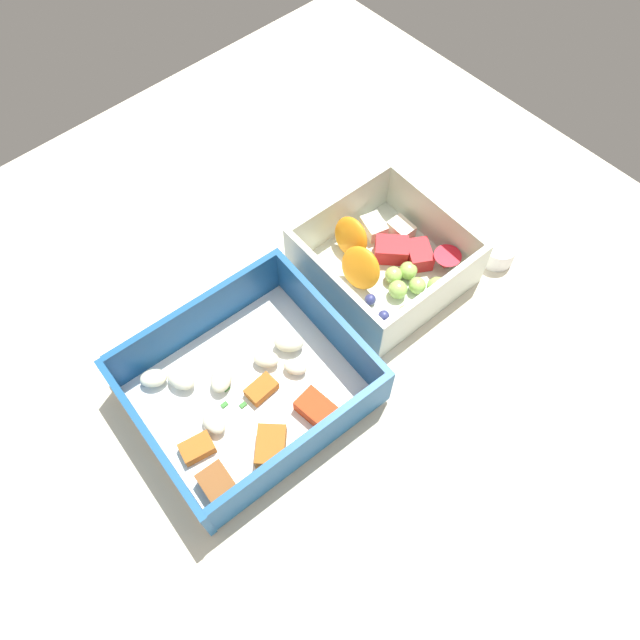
{
  "coord_description": "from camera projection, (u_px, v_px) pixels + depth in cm",
  "views": [
    {
      "loc": [
        17.37,
        20.51,
        51.79
      ],
      "look_at": [
        -1.24,
        -0.25,
        4.0
      ],
      "focal_mm": 33.83,
      "sensor_mm": 36.0,
      "label": 1
    }
  ],
  "objects": [
    {
      "name": "table_surface",
      "position": [
        312.0,
        345.0,
        0.57
      ],
      "size": [
        80.0,
        80.0,
        2.0
      ],
      "primitive_type": "cube",
      "color": "beige",
      "rests_on": "ground"
    },
    {
      "name": "pasta_container",
      "position": [
        248.0,
        391.0,
        0.52
      ],
      "size": [
        19.71,
        17.39,
        5.64
      ],
      "rotation": [
        0.0,
        0.0,
        -0.07
      ],
      "color": "white",
      "rests_on": "table_surface"
    },
    {
      "name": "fruit_bowl",
      "position": [
        386.0,
        261.0,
        0.59
      ],
      "size": [
        14.27,
        14.33,
        5.76
      ],
      "rotation": [
        0.0,
        0.0,
        -0.04
      ],
      "color": "silver",
      "rests_on": "table_surface"
    },
    {
      "name": "paper_cup_liner",
      "position": [
        498.0,
        252.0,
        0.6
      ],
      "size": [
        3.46,
        3.46,
        2.17
      ],
      "primitive_type": "cylinder",
      "color": "white",
      "rests_on": "table_surface"
    }
  ]
}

